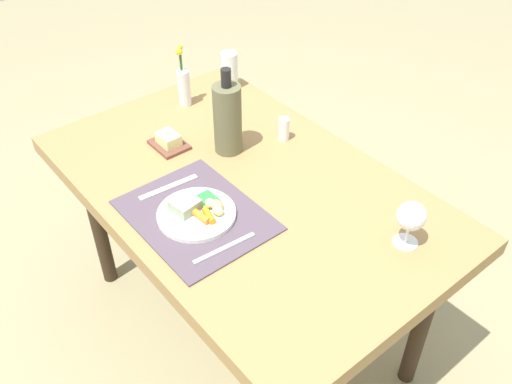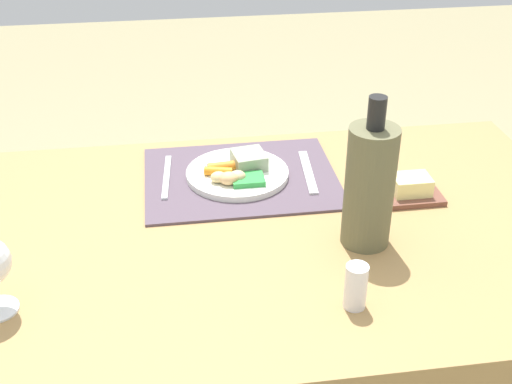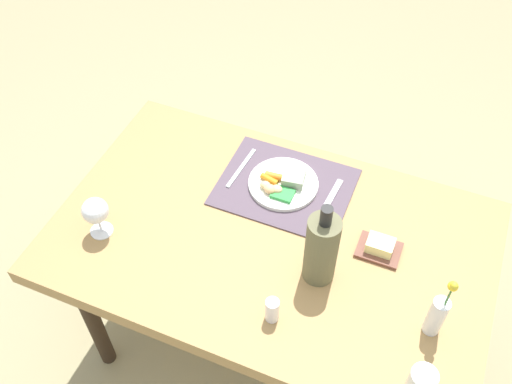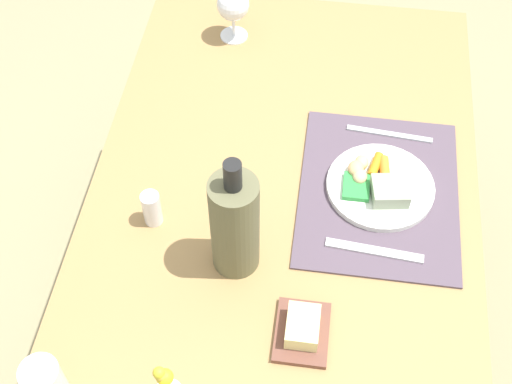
{
  "view_description": "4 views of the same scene",
  "coord_description": "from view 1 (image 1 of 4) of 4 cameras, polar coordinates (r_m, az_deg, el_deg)",
  "views": [
    {
      "loc": [
        1.08,
        -0.83,
        1.81
      ],
      "look_at": [
        0.09,
        -0.02,
        0.75
      ],
      "focal_mm": 39.11,
      "sensor_mm": 36.0,
      "label": 1
    },
    {
      "loc": [
        0.19,
        1.1,
        1.45
      ],
      "look_at": [
        0.01,
        -0.09,
        0.74
      ],
      "focal_mm": 46.71,
      "sensor_mm": 36.0,
      "label": 2
    },
    {
      "loc": [
        -0.36,
        1.0,
        2.14
      ],
      "look_at": [
        0.09,
        -0.1,
        0.77
      ],
      "focal_mm": 40.43,
      "sensor_mm": 36.0,
      "label": 3
    },
    {
      "loc": [
        -0.9,
        -0.06,
        1.91
      ],
      "look_at": [
        -0.04,
        0.05,
        0.76
      ],
      "focal_mm": 48.95,
      "sensor_mm": 36.0,
      "label": 4
    }
  ],
  "objects": [
    {
      "name": "ground_plane",
      "position": [
        2.27,
        -1.03,
        -13.21
      ],
      "size": [
        8.0,
        8.0,
        0.0
      ],
      "primitive_type": "plane",
      "color": "#958C65"
    },
    {
      "name": "dining_table",
      "position": [
        1.8,
        -1.26,
        -0.8
      ],
      "size": [
        1.34,
        0.84,
        0.71
      ],
      "color": "#9F7A48",
      "rests_on": "ground_plane"
    },
    {
      "name": "placemat",
      "position": [
        1.64,
        -6.18,
        -2.36
      ],
      "size": [
        0.43,
        0.34,
        0.01
      ],
      "primitive_type": "cube",
      "color": "#524450",
      "rests_on": "dining_table"
    },
    {
      "name": "dinner_plate",
      "position": [
        1.63,
        -6.04,
        -2.0
      ],
      "size": [
        0.23,
        0.23,
        0.05
      ],
      "color": "white",
      "rests_on": "placemat"
    },
    {
      "name": "fork",
      "position": [
        1.74,
        -8.92,
        0.48
      ],
      "size": [
        0.03,
        0.2,
        0.0
      ],
      "primitive_type": "cube",
      "rotation": [
        0.0,
        0.0,
        -0.08
      ],
      "color": "silver",
      "rests_on": "placemat"
    },
    {
      "name": "knife",
      "position": [
        1.53,
        -3.24,
        -5.74
      ],
      "size": [
        0.03,
        0.2,
        0.0
      ],
      "primitive_type": "cube",
      "rotation": [
        0.0,
        0.0,
        -0.08
      ],
      "color": "silver",
      "rests_on": "placemat"
    },
    {
      "name": "cooler_bottle",
      "position": [
        1.83,
        -2.93,
        7.56
      ],
      "size": [
        0.09,
        0.09,
        0.3
      ],
      "color": "brown",
      "rests_on": "dining_table"
    },
    {
      "name": "salt_shaker",
      "position": [
        1.93,
        2.86,
        6.44
      ],
      "size": [
        0.04,
        0.04,
        0.08
      ],
      "primitive_type": "cylinder",
      "color": "white",
      "rests_on": "dining_table"
    },
    {
      "name": "butter_dish",
      "position": [
        1.93,
        -8.91,
        5.12
      ],
      "size": [
        0.13,
        0.1,
        0.05
      ],
      "color": "brown",
      "rests_on": "dining_table"
    },
    {
      "name": "flower_vase",
      "position": [
        2.12,
        -7.4,
        10.85
      ],
      "size": [
        0.05,
        0.05,
        0.24
      ],
      "color": "silver",
      "rests_on": "dining_table"
    },
    {
      "name": "water_tumbler",
      "position": [
        2.23,
        -2.71,
        12.09
      ],
      "size": [
        0.07,
        0.07,
        0.15
      ],
      "color": "silver",
      "rests_on": "dining_table"
    },
    {
      "name": "wine_glass",
      "position": [
        1.54,
        15.6,
        -2.48
      ],
      "size": [
        0.08,
        0.08,
        0.14
      ],
      "color": "white",
      "rests_on": "dining_table"
    }
  ]
}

